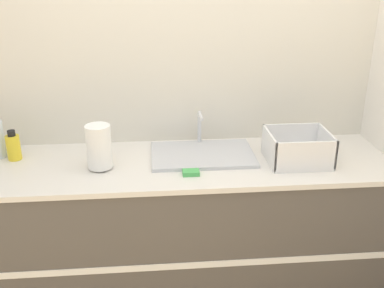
{
  "coord_description": "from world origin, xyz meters",
  "views": [
    {
      "loc": [
        -0.16,
        -2.0,
        1.98
      ],
      "look_at": [
        0.05,
        0.3,
        1.03
      ],
      "focal_mm": 42.0,
      "sensor_mm": 36.0,
      "label": 1
    }
  ],
  "objects": [
    {
      "name": "wall_back",
      "position": [
        0.0,
        0.69,
        1.3
      ],
      "size": [
        4.8,
        0.06,
        2.6
      ],
      "color": "beige",
      "rests_on": "ground_plane"
    },
    {
      "name": "counter_cabinet",
      "position": [
        0.0,
        0.33,
        0.46
      ],
      "size": [
        2.42,
        0.69,
        0.91
      ],
      "color": "#514C47",
      "rests_on": "ground_plane"
    },
    {
      "name": "sink",
      "position": [
        0.12,
        0.4,
        0.93
      ],
      "size": [
        0.6,
        0.4,
        0.22
      ],
      "color": "silver",
      "rests_on": "counter_cabinet"
    },
    {
      "name": "paper_towel_roll",
      "position": [
        -0.46,
        0.28,
        1.04
      ],
      "size": [
        0.14,
        0.14,
        0.25
      ],
      "color": "#4C4C51",
      "rests_on": "counter_cabinet"
    },
    {
      "name": "dish_rack",
      "position": [
        0.65,
        0.28,
        0.98
      ],
      "size": [
        0.34,
        0.3,
        0.18
      ],
      "color": "white",
      "rests_on": "counter_cabinet"
    },
    {
      "name": "bottle_yellow",
      "position": [
        -0.97,
        0.45,
        0.99
      ],
      "size": [
        0.08,
        0.08,
        0.18
      ],
      "color": "yellow",
      "rests_on": "counter_cabinet"
    },
    {
      "name": "sponge",
      "position": [
        0.03,
        0.16,
        0.93
      ],
      "size": [
        0.09,
        0.06,
        0.02
      ],
      "color": "#4CB259",
      "rests_on": "counter_cabinet"
    }
  ]
}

